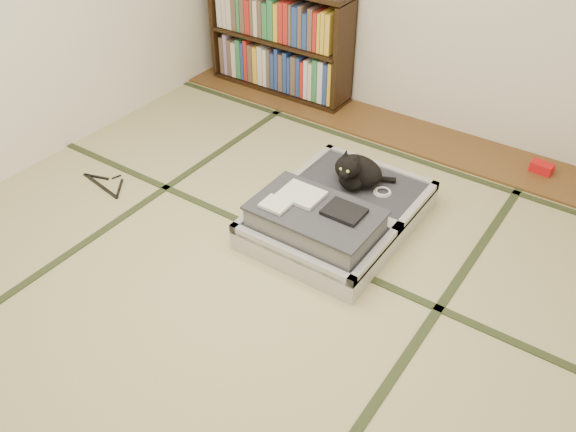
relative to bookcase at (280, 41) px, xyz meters
The scene contains 10 objects.
floor 2.44m from the bookcase, 59.53° to the right, with size 4.50×4.50×0.00m, color tan.
wood_strip 1.30m from the bookcase, ahead, with size 4.00×0.50×0.02m, color brown.
red_item 2.32m from the bookcase, ahead, with size 0.15×0.09×0.07m, color red.
room_shell 2.61m from the bookcase, 59.53° to the right, with size 4.50×4.50×4.50m.
tatami_borders 2.04m from the bookcase, 52.30° to the right, with size 4.00×4.50×0.01m.
bookcase is the anchor object (origin of this frame).
suitcase 2.01m from the bookcase, 45.18° to the right, with size 0.84×1.12×0.33m.
cat 1.79m from the bookcase, 39.09° to the right, with size 0.37×0.38×0.30m.
cable_coil 1.93m from the bookcase, 35.02° to the right, with size 0.12×0.12×0.03m.
hanger 1.94m from the bookcase, 94.81° to the right, with size 0.41×0.22×0.01m.
Camera 1 is at (1.63, -1.94, 2.40)m, focal length 38.00 mm.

